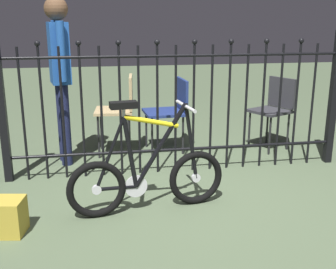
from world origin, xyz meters
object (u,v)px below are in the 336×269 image
Objects in this scene: bicycle at (148,176)px; person_visitor at (60,67)px; display_crate at (9,217)px; chair_tan at (121,106)px; chair_navy at (171,107)px; chair_charcoal at (275,106)px.

person_visitor is at bearing 119.20° from bicycle.
person_visitor reaches higher than bicycle.
bicycle is 1.05m from display_crate.
person_visitor reaches higher than chair_tan.
bicycle reaches higher than chair_navy.
chair_navy is (-1.19, 0.11, 0.00)m from chair_charcoal.
chair_tan reaches higher than chair_charcoal.
display_crate is at bearing -168.48° from bicycle.
chair_tan is at bearing 177.19° from chair_charcoal.
chair_navy is at bearing 73.37° from bicycle.
bicycle reaches higher than display_crate.
person_visitor is 6.49× the size of display_crate.
chair_navy is at bearing 49.54° from display_crate.
chair_tan is 0.79m from person_visitor.
chair_charcoal is 1.75m from chair_tan.
display_crate is at bearing -148.72° from chair_charcoal.
bicycle is 1.44× the size of chair_tan.
bicycle reaches higher than chair_tan.
chair_tan is 1.97m from display_crate.
bicycle is 0.75× the size of person_visitor.
person_visitor is at bearing -168.79° from chair_navy.
person_visitor is at bearing 78.65° from display_crate.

